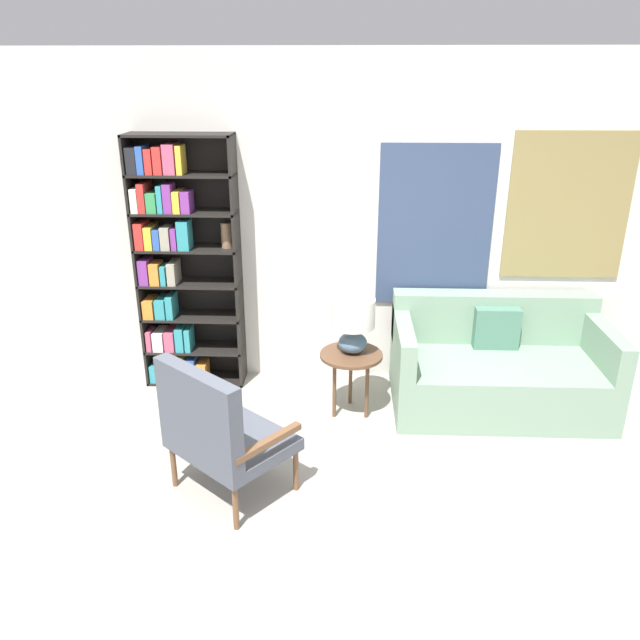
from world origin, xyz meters
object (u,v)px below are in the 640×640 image
Objects in this scene: couch at (497,368)px; table_lamp at (353,320)px; armchair at (216,428)px; side_table at (351,361)px; bookshelf at (177,266)px.

couch is 1.27m from table_lamp.
couch is (2.01, 1.30, -0.19)m from armchair.
side_table is at bearing -107.62° from table_lamp.
armchair reaches higher than couch.
bookshelf is 4.07× the size of side_table.
table_lamp is (0.01, 0.03, 0.32)m from side_table.
bookshelf reaches higher than side_table.
bookshelf is at bearing 173.49° from couch.
side_table is 1.18× the size of table_lamp.
bookshelf is 1.79m from armchair.
couch is 3.22× the size of side_table.
armchair is 1.81× the size of side_table.
armchair is 0.56× the size of couch.
side_table is (0.83, 1.09, -0.05)m from armchair.
table_lamp reaches higher than side_table.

